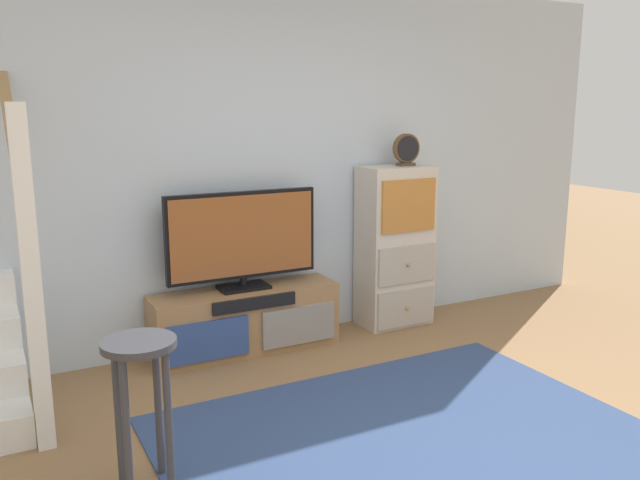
% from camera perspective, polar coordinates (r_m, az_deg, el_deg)
% --- Properties ---
extents(back_wall, '(6.40, 0.12, 2.70)m').
position_cam_1_polar(back_wall, '(4.97, -4.70, 6.70)').
color(back_wall, silver).
rests_on(back_wall, ground_plane).
extents(area_rug, '(2.60, 1.80, 0.01)m').
position_cam_1_polar(area_rug, '(3.77, 7.38, -16.55)').
color(area_rug, navy).
rests_on(area_rug, ground_plane).
extents(media_console, '(1.38, 0.38, 0.47)m').
position_cam_1_polar(media_console, '(4.84, -6.51, -6.99)').
color(media_console, '#997047').
rests_on(media_console, ground_plane).
extents(television, '(1.12, 0.22, 0.71)m').
position_cam_1_polar(television, '(4.70, -6.79, 0.21)').
color(television, black).
rests_on(television, media_console).
extents(side_cabinet, '(0.58, 0.38, 1.31)m').
position_cam_1_polar(side_cabinet, '(5.33, 6.59, -0.58)').
color(side_cabinet, beige).
rests_on(side_cabinet, ground_plane).
extents(desk_clock, '(0.23, 0.08, 0.25)m').
position_cam_1_polar(desk_clock, '(5.25, 7.56, 7.83)').
color(desk_clock, '#4C3823').
rests_on(desk_clock, side_cabinet).
extents(bar_stool_near, '(0.34, 0.34, 0.75)m').
position_cam_1_polar(bar_stool_near, '(3.15, -15.39, -11.77)').
color(bar_stool_near, '#333338').
rests_on(bar_stool_near, ground_plane).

